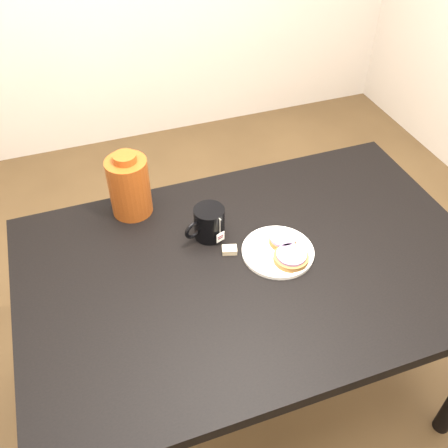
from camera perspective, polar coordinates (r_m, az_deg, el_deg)
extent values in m
plane|color=brown|center=(2.12, 2.59, -18.34)|extent=(4.00, 4.00, 0.00)
cube|color=black|center=(1.53, 3.44, -4.91)|extent=(1.40, 0.90, 0.04)
cylinder|color=black|center=(2.01, -18.82, -8.65)|extent=(0.06, 0.06, 0.71)
cylinder|color=black|center=(2.27, 14.37, -0.32)|extent=(0.06, 0.06, 0.71)
cylinder|color=white|center=(1.54, 6.17, -3.17)|extent=(0.22, 0.22, 0.01)
torus|color=white|center=(1.54, 6.18, -3.01)|extent=(0.22, 0.22, 0.01)
cylinder|color=brown|center=(1.56, 6.73, -1.90)|extent=(0.10, 0.10, 0.02)
cylinder|color=#9D7CA7|center=(1.55, 6.77, -1.54)|extent=(0.09, 0.09, 0.01)
cylinder|color=brown|center=(1.51, 7.66, -3.87)|extent=(0.15, 0.15, 0.02)
cylinder|color=#9D7CA7|center=(1.50, 7.71, -3.51)|extent=(0.13, 0.13, 0.01)
cylinder|color=black|center=(1.56, -1.69, 0.16)|extent=(0.12, 0.12, 0.11)
cylinder|color=black|center=(1.53, -1.72, 1.42)|extent=(0.08, 0.08, 0.00)
torus|color=black|center=(1.52, -3.58, -0.75)|extent=(0.06, 0.03, 0.06)
cylinder|color=beige|center=(1.51, -0.46, -0.20)|extent=(0.00, 0.00, 0.06)
cube|color=white|center=(1.54, -0.45, -1.46)|extent=(0.03, 0.01, 0.03)
cube|color=#C6B793|center=(1.53, 0.64, -2.98)|extent=(0.05, 0.04, 0.02)
cylinder|color=#63260D|center=(1.65, -10.76, 4.20)|extent=(0.17, 0.17, 0.20)
cylinder|color=#63260D|center=(1.58, -11.28, 7.39)|extent=(0.07, 0.07, 0.02)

